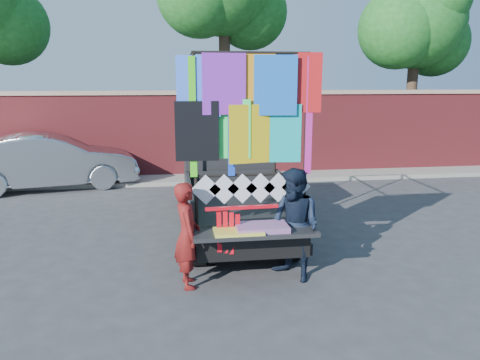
{
  "coord_description": "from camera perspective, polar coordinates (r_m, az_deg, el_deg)",
  "views": [
    {
      "loc": [
        -0.72,
        -7.23,
        2.93
      ],
      "look_at": [
        0.29,
        -0.22,
        1.41
      ],
      "focal_mm": 35.0,
      "sensor_mm": 36.0,
      "label": 1
    }
  ],
  "objects": [
    {
      "name": "ground",
      "position": [
        7.83,
        -2.36,
        -9.83
      ],
      "size": [
        90.0,
        90.0,
        0.0
      ],
      "primitive_type": "plane",
      "color": "#38383A",
      "rests_on": "ground"
    },
    {
      "name": "brick_wall",
      "position": [
        14.33,
        -5.3,
        5.67
      ],
      "size": [
        30.0,
        0.45,
        2.61
      ],
      "color": "maroon",
      "rests_on": "ground"
    },
    {
      "name": "curb",
      "position": [
        13.84,
        -5.04,
        0.14
      ],
      "size": [
        30.0,
        1.2,
        0.12
      ],
      "primitive_type": "cube",
      "color": "gray",
      "rests_on": "ground"
    },
    {
      "name": "tree_right",
      "position": [
        17.51,
        20.92,
        17.36
      ],
      "size": [
        4.2,
        3.3,
        6.62
      ],
      "color": "#38281C",
      "rests_on": "ground"
    },
    {
      "name": "pickup_truck",
      "position": [
        9.49,
        -1.22,
        -0.58
      ],
      "size": [
        2.1,
        5.27,
        3.31
      ],
      "color": "black",
      "rests_on": "ground"
    },
    {
      "name": "sedan",
      "position": [
        13.74,
        -22.09,
        2.13
      ],
      "size": [
        4.8,
        2.5,
        1.5
      ],
      "primitive_type": "imported",
      "rotation": [
        0.0,
        0.0,
        1.78
      ],
      "color": "#B5B8BD",
      "rests_on": "ground"
    },
    {
      "name": "woman",
      "position": [
        6.73,
        -6.46,
        -6.68
      ],
      "size": [
        0.44,
        0.6,
        1.53
      ],
      "primitive_type": "imported",
      "rotation": [
        0.0,
        0.0,
        1.7
      ],
      "color": "maroon",
      "rests_on": "ground"
    },
    {
      "name": "man",
      "position": [
        6.94,
        6.73,
        -5.48
      ],
      "size": [
        0.98,
        1.03,
        1.67
      ],
      "primitive_type": "imported",
      "rotation": [
        0.0,
        0.0,
        -0.98
      ],
      "color": "black",
      "rests_on": "ground"
    },
    {
      "name": "streamer_bundle",
      "position": [
        6.72,
        -0.72,
        -5.18
      ],
      "size": [
        1.06,
        0.09,
        0.72
      ],
      "color": "red",
      "rests_on": "ground"
    }
  ]
}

